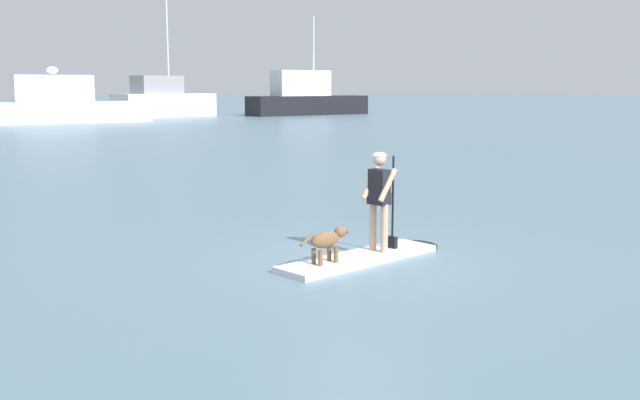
# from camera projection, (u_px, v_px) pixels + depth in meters

# --- Properties ---
(ground_plane) EXTENTS (400.00, 400.00, 0.00)m
(ground_plane) POSITION_uv_depth(u_px,v_px,m) (359.00, 261.00, 11.90)
(ground_plane) COLOR slate
(paddleboard) EXTENTS (3.38, 0.94, 0.10)m
(paddleboard) POSITION_uv_depth(u_px,v_px,m) (368.00, 256.00, 12.05)
(paddleboard) COLOR silver
(paddleboard) RESTS_ON ground_plane
(person_paddler) EXTENTS (0.62, 0.49, 1.67)m
(person_paddler) POSITION_uv_depth(u_px,v_px,m) (380.00, 194.00, 12.06)
(person_paddler) COLOR tan
(person_paddler) RESTS_ON paddleboard
(dog) EXTENTS (1.03, 0.25, 0.55)m
(dog) POSITION_uv_depth(u_px,v_px,m) (327.00, 240.00, 11.34)
(dog) COLOR brown
(dog) RESTS_ON paddleboard
(moored_boat_port) EXTENTS (13.16, 5.43, 4.35)m
(moored_boat_port) POSITION_uv_depth(u_px,v_px,m) (63.00, 105.00, 56.39)
(moored_boat_port) COLOR white
(moored_boat_port) RESTS_ON ground_plane
(moored_boat_far_port) EXTENTS (9.74, 4.09, 11.03)m
(moored_boat_far_port) POSITION_uv_depth(u_px,v_px,m) (163.00, 101.00, 67.27)
(moored_boat_far_port) COLOR white
(moored_boat_far_port) RESTS_ON ground_plane
(moored_boat_outer) EXTENTS (13.12, 4.03, 9.68)m
(moored_boat_outer) POSITION_uv_depth(u_px,v_px,m) (306.00, 98.00, 72.31)
(moored_boat_outer) COLOR black
(moored_boat_outer) RESTS_ON ground_plane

